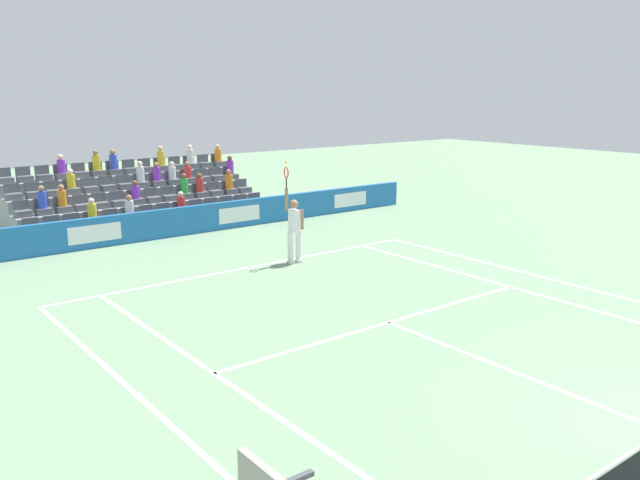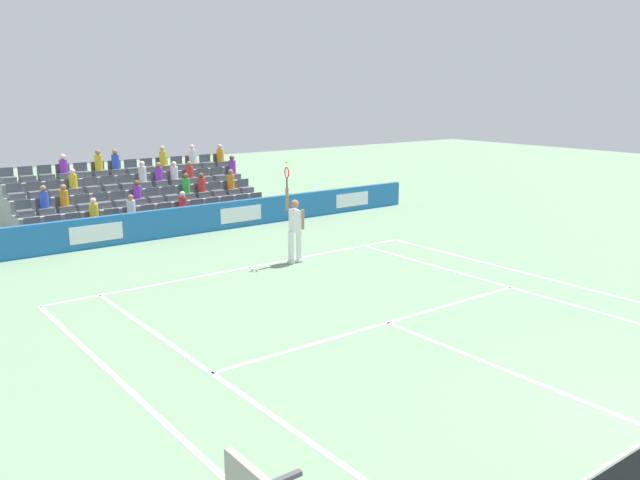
{
  "view_description": "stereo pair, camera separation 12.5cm",
  "coord_description": "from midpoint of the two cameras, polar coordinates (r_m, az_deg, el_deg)",
  "views": [
    {
      "loc": [
        9.1,
        2.99,
        4.77
      ],
      "look_at": [
        -0.65,
        -9.57,
        1.1
      ],
      "focal_mm": 36.97,
      "sensor_mm": 36.0,
      "label": 1
    },
    {
      "loc": [
        9.0,
        3.06,
        4.77
      ],
      "look_at": [
        -0.65,
        -9.57,
        1.1
      ],
      "focal_mm": 36.97,
      "sensor_mm": 36.0,
      "label": 2
    }
  ],
  "objects": [
    {
      "name": "line_baseline",
      "position": [
        18.09,
        -5.91,
        -2.35
      ],
      "size": [
        10.97,
        0.1,
        0.01
      ],
      "primitive_type": "cube",
      "color": "white",
      "rests_on": "ground"
    },
    {
      "name": "line_service",
      "position": [
        13.91,
        6.12,
        -7.12
      ],
      "size": [
        8.23,
        0.1,
        0.01
      ],
      "primitive_type": "cube",
      "color": "white",
      "rests_on": "ground"
    },
    {
      "name": "line_centre_service",
      "position": [
        11.97,
        16.89,
        -11.05
      ],
      "size": [
        0.1,
        6.4,
        0.01
      ],
      "primitive_type": "cube",
      "color": "white",
      "rests_on": "ground"
    },
    {
      "name": "line_singles_sideline_left",
      "position": [
        11.29,
        -7.92,
        -12.1
      ],
      "size": [
        0.1,
        11.89,
        0.01
      ],
      "primitive_type": "cube",
      "color": "white",
      "rests_on": "ground"
    },
    {
      "name": "line_singles_sideline_right",
      "position": [
        16.63,
        17.62,
        -4.28
      ],
      "size": [
        0.1,
        11.89,
        0.01
      ],
      "primitive_type": "cube",
      "color": "white",
      "rests_on": "ground"
    },
    {
      "name": "line_doubles_sideline_left",
      "position": [
        10.77,
        -14.46,
        -13.72
      ],
      "size": [
        0.1,
        11.89,
        0.01
      ],
      "primitive_type": "cube",
      "color": "white",
      "rests_on": "ground"
    },
    {
      "name": "line_doubles_sideline_right",
      "position": [
        17.73,
        20.18,
        -3.41
      ],
      "size": [
        0.1,
        11.89,
        0.01
      ],
      "primitive_type": "cube",
      "color": "white",
      "rests_on": "ground"
    },
    {
      "name": "line_centre_mark",
      "position": [
        18.0,
        -5.74,
        -2.42
      ],
      "size": [
        0.1,
        0.2,
        0.01
      ],
      "primitive_type": "cube",
      "color": "white",
      "rests_on": "ground"
    },
    {
      "name": "sponsor_barrier",
      "position": [
        22.13,
        -12.49,
        1.5
      ],
      "size": [
        20.35,
        0.22,
        0.95
      ],
      "color": "#1E66AD",
      "rests_on": "ground"
    },
    {
      "name": "tennis_player",
      "position": [
        18.28,
        -2.02,
        1.07
      ],
      "size": [
        0.51,
        0.41,
        2.85
      ],
      "color": "white",
      "rests_on": "ground"
    },
    {
      "name": "stadium_stand",
      "position": [
        24.76,
        -15.39,
        3.06
      ],
      "size": [
        8.68,
        3.8,
        2.63
      ],
      "color": "gray",
      "rests_on": "ground"
    }
  ]
}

